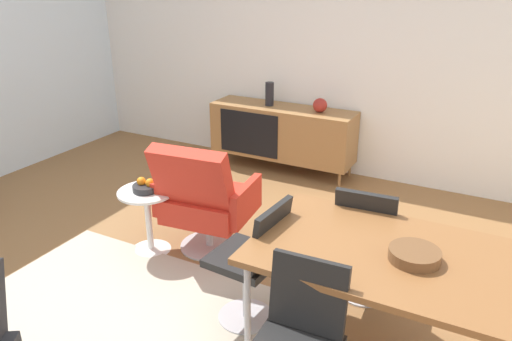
# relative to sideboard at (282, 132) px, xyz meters

# --- Properties ---
(ground_plane) EXTENTS (8.32, 8.32, 0.00)m
(ground_plane) POSITION_rel_sideboard_xyz_m (0.52, -2.30, -0.44)
(ground_plane) COLOR olive
(wall_back) EXTENTS (6.80, 0.12, 2.80)m
(wall_back) POSITION_rel_sideboard_xyz_m (0.52, 0.30, 0.96)
(wall_back) COLOR white
(wall_back) RESTS_ON ground_plane
(sideboard) EXTENTS (1.60, 0.45, 0.72)m
(sideboard) POSITION_rel_sideboard_xyz_m (0.00, 0.00, 0.00)
(sideboard) COLOR olive
(sideboard) RESTS_ON ground_plane
(vase_cobalt) EXTENTS (0.09, 0.09, 0.26)m
(vase_cobalt) POSITION_rel_sideboard_xyz_m (-0.16, 0.00, 0.41)
(vase_cobalt) COLOR black
(vase_cobalt) RESTS_ON sideboard
(vase_sculptural_dark) EXTENTS (0.15, 0.15, 0.15)m
(vase_sculptural_dark) POSITION_rel_sideboard_xyz_m (0.43, 0.00, 0.35)
(vase_sculptural_dark) COLOR maroon
(vase_sculptural_dark) RESTS_ON sideboard
(dining_table) EXTENTS (1.60, 0.90, 0.74)m
(dining_table) POSITION_rel_sideboard_xyz_m (1.84, -2.45, 0.26)
(dining_table) COLOR brown
(dining_table) RESTS_ON ground_plane
(wooden_bowl_on_table) EXTENTS (0.26, 0.26, 0.06)m
(wooden_bowl_on_table) POSITION_rel_sideboard_xyz_m (1.88, -2.47, 0.33)
(wooden_bowl_on_table) COLOR brown
(wooden_bowl_on_table) RESTS_ON dining_table
(dining_chair_near_window) EXTENTS (0.45, 0.43, 0.86)m
(dining_chair_near_window) POSITION_rel_sideboard_xyz_m (0.95, -2.45, 0.03)
(dining_chair_near_window) COLOR black
(dining_chair_near_window) RESTS_ON ground_plane
(dining_chair_back_left) EXTENTS (0.43, 0.45, 0.86)m
(dining_chair_back_left) POSITION_rel_sideboard_xyz_m (1.49, -1.89, 0.03)
(dining_chair_back_left) COLOR black
(dining_chair_back_left) RESTS_ON ground_plane
(lounge_chair_red) EXTENTS (0.77, 0.72, 0.95)m
(lounge_chair_red) POSITION_rel_sideboard_xyz_m (0.20, -1.87, 0.03)
(lounge_chair_red) COLOR red
(lounge_chair_red) RESTS_ON ground_plane
(side_table_round) EXTENTS (0.44, 0.44, 0.52)m
(side_table_round) POSITION_rel_sideboard_xyz_m (-0.20, -2.06, -0.12)
(side_table_round) COLOR white
(side_table_round) RESTS_ON ground_plane
(fruit_bowl) EXTENTS (0.20, 0.20, 0.11)m
(fruit_bowl) POSITION_rel_sideboard_xyz_m (-0.20, -2.06, 0.12)
(fruit_bowl) COLOR #262628
(fruit_bowl) RESTS_ON side_table_round
(area_rug) EXTENTS (2.20, 1.70, 0.01)m
(area_rug) POSITION_rel_sideboard_xyz_m (0.21, -2.93, -0.44)
(area_rug) COLOR #B7AD99
(area_rug) RESTS_ON ground_plane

